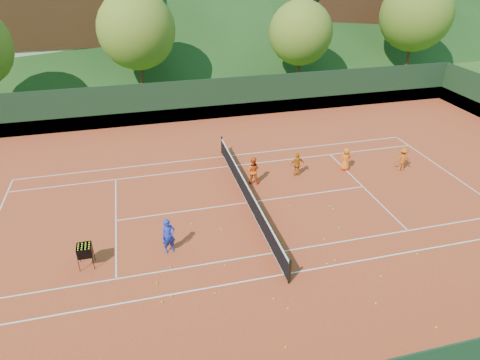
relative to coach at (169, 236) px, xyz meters
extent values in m
plane|color=#2C4F18|center=(4.19, 2.93, -0.81)|extent=(400.00, 400.00, 0.00)
cube|color=#B03C1C|center=(4.19, 2.93, -0.80)|extent=(40.00, 24.00, 0.02)
imported|color=#1C31B7|center=(0.00, 0.00, 0.00)|extent=(0.65, 0.51, 1.59)
imported|color=#F85816|center=(4.99, 4.81, -0.03)|extent=(0.89, 0.79, 1.53)
imported|color=orange|center=(7.61, 5.03, -0.11)|extent=(0.81, 0.34, 1.37)
imported|color=orange|center=(10.53, 5.00, -0.12)|extent=(0.72, 0.52, 1.35)
imported|color=#D05412|center=(13.60, 4.13, -0.08)|extent=(1.02, 0.74, 1.42)
sphere|color=#C3DF25|center=(4.73, -0.72, -0.76)|extent=(0.07, 0.07, 0.07)
sphere|color=#C3DF25|center=(2.41, 1.04, -0.76)|extent=(0.07, 0.07, 0.07)
sphere|color=#C3DF25|center=(6.65, -0.88, -0.76)|extent=(0.07, 0.07, 0.07)
sphere|color=#C3DF25|center=(8.03, 1.56, -0.76)|extent=(0.07, 0.07, 0.07)
sphere|color=#C3DF25|center=(8.07, 1.28, -0.76)|extent=(0.07, 0.07, 0.07)
sphere|color=#C3DF25|center=(1.17, 1.75, -0.76)|extent=(0.07, 0.07, 0.07)
sphere|color=#C3DF25|center=(2.44, 0.90, -0.76)|extent=(0.07, 0.07, 0.07)
sphere|color=#C3DF25|center=(3.05, -5.88, -0.76)|extent=(0.07, 0.07, 0.07)
sphere|color=#C3DF25|center=(6.06, -2.42, -0.76)|extent=(0.07, 0.07, 0.07)
sphere|color=#C3DF25|center=(6.13, 2.06, -0.76)|extent=(0.07, 0.07, 0.07)
sphere|color=#C3DF25|center=(6.47, -2.29, -0.76)|extent=(0.07, 0.07, 0.07)
sphere|color=#C3DF25|center=(3.35, -3.74, -0.76)|extent=(0.07, 0.07, 0.07)
sphere|color=#C3DF25|center=(4.70, -1.42, -0.76)|extent=(0.07, 0.07, 0.07)
sphere|color=#C3DF25|center=(6.84, -4.87, -0.76)|extent=(0.07, 0.07, 0.07)
sphere|color=#C3DF25|center=(3.70, -4.32, -0.76)|extent=(0.07, 0.07, 0.07)
sphere|color=#C3DF25|center=(8.25, -6.37, -0.76)|extent=(0.07, 0.07, 0.07)
sphere|color=#C3DF25|center=(-0.24, -2.67, -0.76)|extent=(0.07, 0.07, 0.07)
sphere|color=#C3DF25|center=(-0.70, -1.84, -0.76)|extent=(0.07, 0.07, 0.07)
sphere|color=#C3DF25|center=(7.78, -3.62, -0.76)|extent=(0.07, 0.07, 0.07)
sphere|color=#C3DF25|center=(9.96, -2.79, -0.76)|extent=(0.07, 0.07, 0.07)
sphere|color=#C3DF25|center=(7.64, -0.23, -0.76)|extent=(0.07, 0.07, 0.07)
sphere|color=#C3DF25|center=(-0.61, -2.87, -0.76)|extent=(0.07, 0.07, 0.07)
sphere|color=#C3DF25|center=(1.34, -2.93, -0.76)|extent=(0.07, 0.07, 0.07)
sphere|color=#C3DF25|center=(-0.09, -1.05, -0.76)|extent=(0.07, 0.07, 0.07)
sphere|color=#C3DF25|center=(2.04, -1.49, -0.76)|extent=(0.07, 0.07, 0.07)
cube|color=white|center=(16.07, 2.93, -0.79)|extent=(0.06, 10.97, 0.00)
cube|color=white|center=(4.19, -2.56, -0.79)|extent=(23.77, 0.06, 0.00)
cube|color=white|center=(4.19, 8.41, -0.79)|extent=(23.77, 0.06, 0.00)
cube|color=silver|center=(4.19, -1.19, -0.79)|extent=(23.77, 0.06, 0.00)
cube|color=silver|center=(4.19, 7.04, -0.79)|extent=(23.77, 0.06, 0.00)
cube|color=silver|center=(-2.21, 2.93, -0.79)|extent=(0.06, 8.23, 0.00)
cube|color=silver|center=(10.59, 2.93, -0.79)|extent=(0.06, 8.23, 0.00)
cube|color=silver|center=(4.19, 2.93, -0.79)|extent=(12.80, 0.06, 0.00)
cube|color=white|center=(4.19, 2.93, -0.79)|extent=(0.06, 10.97, 0.00)
cube|color=black|center=(4.19, 2.93, -0.34)|extent=(0.03, 11.97, 0.90)
cube|color=white|center=(4.19, 2.93, 0.13)|extent=(0.05, 11.97, 0.06)
cylinder|color=black|center=(4.19, -3.06, -0.24)|extent=(0.10, 0.10, 1.10)
cylinder|color=black|center=(4.19, 8.91, -0.24)|extent=(0.10, 0.10, 1.10)
cube|color=black|center=(4.19, 14.93, 0.71)|extent=(40.00, 0.05, 3.00)
cube|color=#195722|center=(4.19, 14.93, -0.29)|extent=(40.40, 0.05, 1.00)
cylinder|color=black|center=(-3.59, -0.37, -0.52)|extent=(0.02, 0.02, 0.55)
cylinder|color=black|center=(-3.04, -0.37, -0.52)|extent=(0.02, 0.02, 0.55)
cylinder|color=black|center=(-3.59, 0.18, -0.52)|extent=(0.02, 0.02, 0.55)
cylinder|color=black|center=(-3.04, 0.18, -0.52)|extent=(0.02, 0.02, 0.55)
cube|color=black|center=(-3.31, -0.09, -0.24)|extent=(0.55, 0.55, 0.02)
cube|color=black|center=(-3.31, -0.37, -0.02)|extent=(0.55, 0.02, 0.45)
cube|color=black|center=(-3.31, 0.18, -0.02)|extent=(0.55, 0.02, 0.45)
cube|color=black|center=(-3.59, -0.09, -0.02)|extent=(0.02, 0.55, 0.45)
cube|color=black|center=(-3.04, -0.09, -0.02)|extent=(0.02, 0.55, 0.45)
sphere|color=#CCE526|center=(-3.52, -0.30, 0.17)|extent=(0.07, 0.07, 0.07)
sphere|color=#CCE526|center=(-3.52, -0.16, 0.17)|extent=(0.07, 0.07, 0.07)
sphere|color=#CCE526|center=(-3.52, -0.02, 0.17)|extent=(0.07, 0.07, 0.07)
sphere|color=#CCE526|center=(-3.52, 0.11, 0.17)|extent=(0.07, 0.07, 0.07)
sphere|color=#CCE526|center=(-3.38, -0.30, 0.17)|extent=(0.07, 0.07, 0.07)
sphere|color=#CCE526|center=(-3.38, -0.16, 0.17)|extent=(0.07, 0.07, 0.07)
sphere|color=#CCE526|center=(-3.38, -0.02, 0.17)|extent=(0.07, 0.07, 0.07)
sphere|color=#CCE526|center=(-3.38, 0.11, 0.17)|extent=(0.07, 0.07, 0.07)
sphere|color=#CCE526|center=(-3.24, -0.30, 0.17)|extent=(0.07, 0.07, 0.07)
sphere|color=#CCE526|center=(-3.24, -0.16, 0.17)|extent=(0.07, 0.07, 0.07)
sphere|color=#CCE526|center=(-3.24, -0.02, 0.17)|extent=(0.07, 0.07, 0.07)
sphere|color=#CCE526|center=(-3.24, 0.11, 0.17)|extent=(0.07, 0.07, 0.07)
sphere|color=#CCE526|center=(-3.11, -0.30, 0.17)|extent=(0.07, 0.07, 0.07)
sphere|color=#CCE526|center=(-3.11, -0.16, 0.17)|extent=(0.07, 0.07, 0.07)
sphere|color=#CCE526|center=(-3.11, -0.02, 0.17)|extent=(0.07, 0.07, 0.07)
sphere|color=#CCE526|center=(-3.11, 0.11, 0.17)|extent=(0.07, 0.07, 0.07)
cube|color=beige|center=(-5.81, 32.93, 0.63)|extent=(12.00, 9.00, 2.88)
cube|color=#331C0E|center=(-5.81, 32.93, 4.31)|extent=(12.24, 9.18, 4.48)
cube|color=beige|center=(10.19, 36.93, 0.45)|extent=(11.00, 8.00, 2.52)
cube|color=#341D0E|center=(10.19, 36.93, 3.67)|extent=(11.22, 8.16, 3.92)
cube|color=beige|center=(24.19, 32.93, 0.54)|extent=(10.00, 8.00, 2.70)
cube|color=#391C0F|center=(24.19, 32.93, 3.99)|extent=(10.20, 8.16, 4.20)
cylinder|color=#402A19|center=(0.19, 22.93, 0.63)|extent=(0.36, 0.36, 2.88)
sphere|color=#50751F|center=(0.19, 22.93, 4.39)|extent=(6.40, 6.40, 6.40)
cylinder|color=#412A1A|center=(14.19, 21.93, 0.45)|extent=(0.36, 0.36, 2.52)
sphere|color=#4C711E|center=(14.19, 21.93, 3.74)|extent=(5.60, 5.60, 5.60)
cylinder|color=#3E2618|center=(26.19, 22.93, 0.72)|extent=(0.36, 0.36, 3.06)
sphere|color=#45691C|center=(26.19, 22.93, 4.71)|extent=(6.80, 6.80, 6.80)
camera|label=1|loc=(-0.71, -14.59, 10.56)|focal=32.00mm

